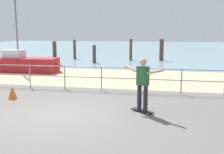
{
  "coord_description": "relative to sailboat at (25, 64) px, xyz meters",
  "views": [
    {
      "loc": [
        3.12,
        -7.48,
        2.55
      ],
      "look_at": [
        1.22,
        2.0,
        0.9
      ],
      "focal_mm": 43.13,
      "sensor_mm": 36.0,
      "label": 1
    }
  ],
  "objects": [
    {
      "name": "ground_plane",
      "position": [
        5.56,
        -8.98,
        -0.52
      ],
      "size": [
        24.0,
        10.0,
        0.04
      ],
      "primitive_type": "cube",
      "color": "#605B56",
      "rests_on": "ground"
    },
    {
      "name": "sea_surface",
      "position": [
        5.56,
        27.02,
        -0.52
      ],
      "size": [
        72.0,
        50.0,
        0.04
      ],
      "primitive_type": "cube",
      "color": "#75939E",
      "rests_on": "ground"
    },
    {
      "name": "groyne_post_1",
      "position": [
        0.42,
        8.24,
        0.38
      ],
      "size": [
        0.25,
        0.25,
        1.79
      ],
      "primitive_type": "cylinder",
      "color": "#513826",
      "rests_on": "ground"
    },
    {
      "name": "railing_fence",
      "position": [
        5.16,
        -4.38,
        0.18
      ],
      "size": [
        11.74,
        0.05,
        1.05
      ],
      "color": "gray",
      "rests_on": "ground"
    },
    {
      "name": "groyne_post_0",
      "position": [
        -2.21,
        9.77,
        0.26
      ],
      "size": [
        0.38,
        0.38,
        1.56
      ],
      "primitive_type": "cylinder",
      "color": "#513826",
      "rests_on": "ground"
    },
    {
      "name": "skateboarder",
      "position": [
        8.0,
        -7.23,
        0.5
      ],
      "size": [
        1.26,
        0.86,
        1.65
      ],
      "color": "#26262B",
      "rests_on": "skateboard"
    },
    {
      "name": "sailboat",
      "position": [
        0.0,
        0.0,
        0.0
      ],
      "size": [
        4.95,
        1.4,
        4.87
      ],
      "color": "#B21E23",
      "rests_on": "ground"
    },
    {
      "name": "traffic_cone",
      "position": [
        3.04,
        -6.48,
        -0.27
      ],
      "size": [
        0.36,
        0.36,
        0.5
      ],
      "primitive_type": "cone",
      "color": "#E55919",
      "rests_on": "ground"
    },
    {
      "name": "beach_strip",
      "position": [
        5.56,
        -0.98,
        -0.52
      ],
      "size": [
        24.0,
        6.0,
        0.04
      ],
      "primitive_type": "cube",
      "color": "tan",
      "rests_on": "ground"
    },
    {
      "name": "groyne_post_4",
      "position": [
        8.31,
        8.3,
        0.42
      ],
      "size": [
        0.36,
        0.36,
        1.88
      ],
      "primitive_type": "cylinder",
      "color": "#513826",
      "rests_on": "ground"
    },
    {
      "name": "skateboard",
      "position": [
        8.0,
        -7.23,
        -0.45
      ],
      "size": [
        0.78,
        0.6,
        0.08
      ],
      "color": "black",
      "rests_on": "ground"
    },
    {
      "name": "groyne_post_3",
      "position": [
        5.68,
        7.91,
        0.43
      ],
      "size": [
        0.24,
        0.24,
        1.9
      ],
      "primitive_type": "cylinder",
      "color": "#513826",
      "rests_on": "ground"
    },
    {
      "name": "groyne_post_2",
      "position": [
        3.05,
        5.41,
        0.21
      ],
      "size": [
        0.27,
        0.27,
        1.47
      ],
      "primitive_type": "cylinder",
      "color": "#513826",
      "rests_on": "ground"
    }
  ]
}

